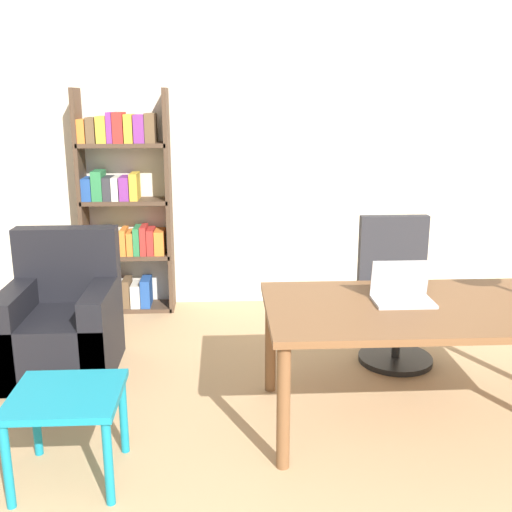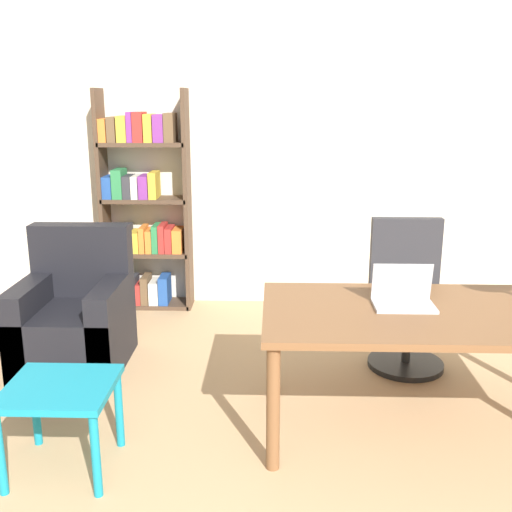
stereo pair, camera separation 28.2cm
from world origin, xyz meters
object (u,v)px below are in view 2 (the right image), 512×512
Objects in this scene: laptop at (403,297)px; office_chair at (407,301)px; bookshelf at (143,211)px; desk at (428,323)px; side_table_blue at (61,399)px; armchair at (75,321)px.

laptop is 0.32× the size of office_chair.
office_chair is 2.46m from bookshelf.
desk is at bearing -28.87° from laptop.
desk is at bearing 13.35° from side_table_blue.
armchair is at bearing 105.32° from side_table_blue.
office_chair is 1.95× the size of side_table_blue.
armchair is at bearing -101.23° from bookshelf.
armchair reaches higher than desk.
office_chair reaches higher than laptop.
laptop is 1.92m from side_table_blue.
desk is at bearing -19.68° from armchair.
armchair is (-2.15, 0.74, -0.46)m from laptop.
office_chair is at bearing 84.56° from desk.
office_chair reaches higher than side_table_blue.
bookshelf is (0.25, 1.25, 0.57)m from armchair.
armchair is (-2.28, 0.82, -0.33)m from desk.
armchair reaches higher than side_table_blue.
office_chair is 2.38m from armchair.
laptop is 0.63× the size of side_table_blue.
bookshelf reaches higher than side_table_blue.
office_chair reaches higher than desk.
bookshelf is (-1.91, 1.99, 0.11)m from laptop.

